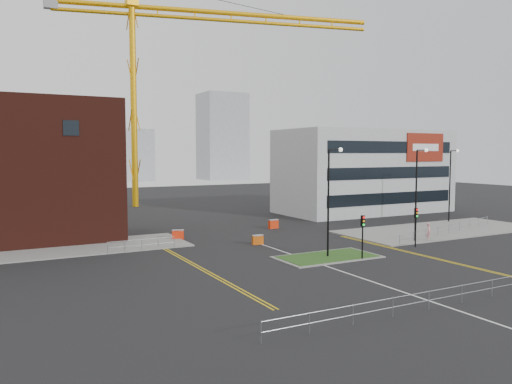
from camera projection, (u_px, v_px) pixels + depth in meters
ground at (374, 282)px, 33.69m from camera, size 200.00×200.00×0.00m
pavement_left at (28, 252)px, 43.67m from camera, size 28.00×8.00×0.12m
pavement_right at (440, 230)px, 56.31m from camera, size 24.00×10.00×0.12m
island_kerb at (328, 257)px, 41.66m from camera, size 8.60×4.60×0.08m
grass_island at (328, 257)px, 41.66m from camera, size 8.00×4.00×0.12m
office_block at (364, 171)px, 73.54m from camera, size 25.00×12.20×12.00m
tower_crane at (171, 53)px, 80.68m from camera, size 51.74×13.48×35.81m
streetlamp_island at (331, 193)px, 41.34m from camera, size 1.46×0.36×9.18m
streetlamp_right_near at (418, 187)px, 48.73m from camera, size 1.46×0.36×9.18m
streetlamp_right_far at (451, 179)px, 62.33m from camera, size 1.46×0.36×9.18m
traffic_light_island at (363, 229)px, 40.63m from camera, size 0.28×0.33×3.65m
traffic_light_right at (416, 220)px, 46.13m from camera, size 0.28×0.33×3.65m
railing_front at (446, 293)px, 28.35m from camera, size 24.05×0.05×1.10m
railing_left at (142, 243)px, 44.32m from camera, size 6.05×0.05×1.10m
railing_right at (449, 227)px, 53.35m from camera, size 19.05×5.05×1.10m
centre_line at (355, 276)px, 35.45m from camera, size 0.15×30.00×0.01m
yellow_left_a at (196, 267)px, 38.27m from camera, size 0.12×24.00×0.01m
yellow_left_b at (199, 266)px, 38.41m from camera, size 0.12×24.00×0.01m
yellow_right_a at (411, 253)px, 43.42m from camera, size 0.12×20.00×0.01m
yellow_right_b at (414, 253)px, 43.56m from camera, size 0.12×20.00×0.01m
skyline_b at (111, 155)px, 152.14m from camera, size 24.00×12.00×16.00m
skyline_c at (222, 137)px, 163.67m from camera, size 14.00×12.00×28.00m
skyline_d at (44, 162)px, 152.66m from camera, size 30.00×12.00×12.00m
pedestrian at (429, 232)px, 49.25m from camera, size 0.80×0.79×1.86m
barrier_left at (178, 234)px, 50.27m from camera, size 1.23×0.73×0.99m
barrier_mid at (258, 239)px, 47.56m from camera, size 1.11×0.45×0.91m
barrier_right at (273, 224)px, 57.58m from camera, size 1.28×0.60×1.04m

